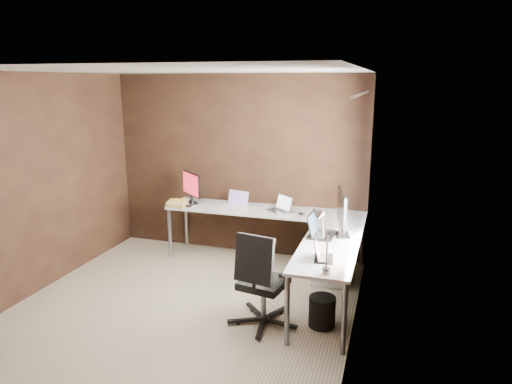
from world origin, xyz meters
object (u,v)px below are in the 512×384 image
(laptop_black_small, at_px, (321,255))
(book_stack, at_px, (177,203))
(monitor_right, at_px, (342,211))
(drawer_pedestal, at_px, (331,257))
(desk_lamp, at_px, (321,234))
(office_chair, at_px, (262,298))
(wastebasket, at_px, (322,311))
(monitor_left, at_px, (191,186))
(laptop_silver, at_px, (281,208))
(laptop_white, at_px, (236,203))
(laptop_black_big, at_px, (319,230))

(laptop_black_small, xyz_separation_m, book_stack, (-2.19, 1.32, 0.00))
(monitor_right, bearing_deg, drawer_pedestal, 6.16)
(monitor_right, distance_m, desk_lamp, 1.03)
(book_stack, relative_size, office_chair, 0.28)
(book_stack, relative_size, wastebasket, 0.89)
(desk_lamp, bearing_deg, monitor_left, 119.69)
(wastebasket, bearing_deg, laptop_silver, 118.80)
(drawer_pedestal, distance_m, laptop_black_small, 1.26)
(monitor_left, xyz_separation_m, book_stack, (-0.12, -0.20, -0.21))
(drawer_pedestal, bearing_deg, laptop_white, 164.45)
(monitor_right, relative_size, laptop_black_small, 2.22)
(monitor_right, bearing_deg, laptop_white, 49.14)
(book_stack, distance_m, desk_lamp, 2.75)
(monitor_right, bearing_deg, book_stack, 62.90)
(drawer_pedestal, bearing_deg, laptop_black_big, -100.67)
(laptop_black_big, height_order, office_chair, office_chair)
(laptop_black_big, relative_size, book_stack, 1.45)
(laptop_silver, height_order, laptop_black_big, laptop_black_big)
(book_stack, height_order, office_chair, office_chair)
(laptop_silver, xyz_separation_m, book_stack, (-1.42, -0.16, -0.01))
(office_chair, bearing_deg, laptop_black_big, 72.18)
(laptop_white, height_order, wastebasket, laptop_white)
(monitor_right, bearing_deg, office_chair, 129.25)
(laptop_black_big, height_order, desk_lamp, desk_lamp)
(book_stack, xyz_separation_m, office_chair, (1.62, -1.42, -0.48))
(laptop_silver, xyz_separation_m, desk_lamp, (0.80, -1.75, 0.30))
(book_stack, height_order, desk_lamp, desk_lamp)
(laptop_white, relative_size, laptop_black_big, 0.88)
(laptop_silver, height_order, desk_lamp, desk_lamp)
(drawer_pedestal, distance_m, desk_lamp, 1.64)
(laptop_silver, bearing_deg, monitor_left, -142.40)
(monitor_right, height_order, desk_lamp, desk_lamp)
(monitor_left, distance_m, book_stack, 0.31)
(laptop_white, distance_m, desk_lamp, 2.34)
(monitor_right, bearing_deg, laptop_silver, 36.77)
(wastebasket, bearing_deg, laptop_black_big, 103.94)
(drawer_pedestal, distance_m, laptop_black_big, 0.69)
(laptop_silver, relative_size, wastebasket, 1.25)
(drawer_pedestal, height_order, monitor_right, monitor_right)
(laptop_black_small, xyz_separation_m, office_chair, (-0.56, -0.10, -0.48))
(monitor_left, relative_size, laptop_black_small, 1.60)
(office_chair, bearing_deg, laptop_white, 127.60)
(laptop_silver, height_order, wastebasket, laptop_silver)
(monitor_right, distance_m, office_chair, 1.30)
(monitor_right, relative_size, book_stack, 2.20)
(book_stack, distance_m, office_chair, 2.21)
(book_stack, bearing_deg, office_chair, -41.24)
(monitor_left, xyz_separation_m, monitor_right, (2.16, -0.77, 0.04))
(monitor_left, relative_size, desk_lamp, 0.78)
(laptop_silver, xyz_separation_m, laptop_black_big, (0.63, -0.79, 0.01))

